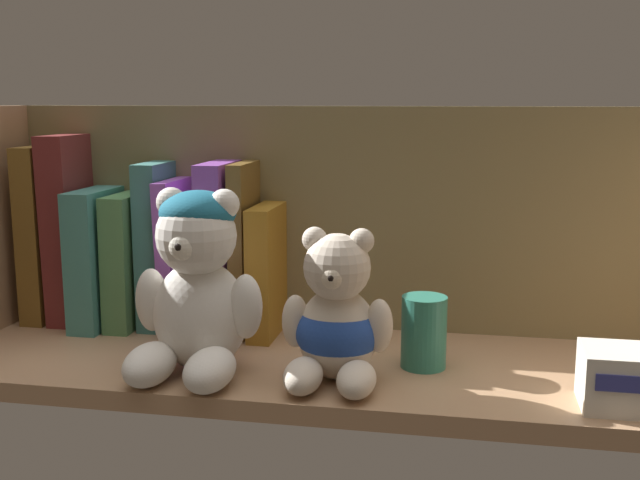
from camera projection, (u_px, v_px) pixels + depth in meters
The scene contains 15 objects.
shelf_board at pixel (340, 370), 81.06cm from camera, with size 82.90×24.47×2.00cm, color #A87F5B.
shelf_back_panel at pixel (358, 227), 91.07cm from camera, with size 85.30×1.20×28.24cm, color olive.
book_0 at pixel (45, 233), 95.23cm from camera, with size 2.91×9.12×21.43cm, color brown.
book_1 at pixel (72, 229), 94.42cm from camera, with size 3.55×9.26×22.84cm, color maroon.
book_2 at pixel (104, 255), 94.25cm from camera, with size 3.52×13.94×16.54cm, color teal.
book_3 at pixel (133, 258), 93.60cm from camera, with size 3.09×11.80×15.98cm, color #497A48.
book_4 at pixel (159, 244), 92.64cm from camera, with size 2.76×9.01×19.71cm, color #3A726B.
book_5 at pixel (181, 253), 92.30cm from camera, with size 1.80×11.95×17.84cm, color purple.
book_6 at pixel (201, 261), 92.01cm from camera, with size 2.02×9.14×16.12cm, color purple.
book_7 at pixel (224, 246), 91.11cm from camera, with size 3.04×12.61×19.95cm, color #7C3E99.
book_8 at pixel (248, 247), 90.58cm from camera, with size 1.74×10.70×19.94cm, color brown.
book_9 at pixel (270, 268), 90.52cm from camera, with size 2.71×12.63×15.12cm, color #98661D.
teddy_bear_larger at pixel (196, 287), 76.37cm from camera, with size 13.54×13.79×18.50cm.
teddy_bear_smaller at pixel (337, 322), 74.46cm from camera, with size 10.87×11.28×15.04cm.
pillar_candle at pixel (424, 333), 78.13cm from camera, with size 4.62×4.62×7.42cm, color #2D7A66.
Camera 1 is at (12.44, -76.24, 29.20)cm, focal length 43.39 mm.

